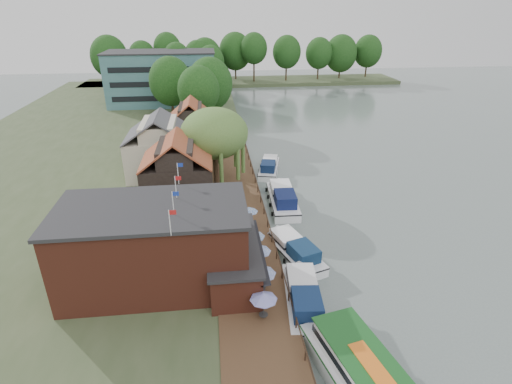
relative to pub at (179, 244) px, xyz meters
name	(u,v)px	position (x,y,z in m)	size (l,w,h in m)	color
ground	(333,271)	(14.00, 1.00, -4.65)	(260.00, 260.00, 0.00)	slate
land_bank	(96,154)	(-16.00, 36.00, -4.15)	(50.00, 140.00, 1.00)	#384728
quay_deck	(241,216)	(6.00, 11.00, -3.60)	(6.00, 50.00, 0.10)	#47301E
quay_rail	(263,209)	(8.70, 11.50, -3.15)	(0.20, 49.00, 1.00)	black
pub	(179,244)	(0.00, 0.00, 0.00)	(20.00, 11.00, 7.30)	maroon
hotel_block	(162,78)	(-8.00, 71.00, 2.50)	(25.40, 12.40, 12.30)	#38666B
cottage_a	(178,171)	(-1.00, 15.00, 0.60)	(8.60, 7.60, 8.50)	black
cottage_b	(160,145)	(-4.00, 25.00, 0.60)	(9.60, 8.60, 8.50)	beige
cottage_c	(191,127)	(0.00, 34.00, 0.60)	(7.60, 7.60, 8.50)	black
willow	(215,148)	(3.50, 20.00, 1.56)	(8.60, 8.60, 10.43)	#476B2D
umbrella_0	(263,306)	(6.42, -5.72, -2.36)	(2.10, 2.10, 2.38)	#1B1C98
umbrella_1	(262,280)	(6.67, -2.59, -2.36)	(2.40, 2.40, 2.38)	navy
umbrella_2	(258,257)	(6.80, 0.70, -2.36)	(2.28, 2.28, 2.38)	navy
umbrella_3	(253,242)	(6.61, 3.24, -2.36)	(2.26, 2.26, 2.38)	navy
umbrella_4	(249,217)	(6.70, 8.36, -2.36)	(1.94, 1.94, 2.38)	#1A4A90
cruiser_0	(304,294)	(10.06, -3.47, -3.42)	(3.27, 10.11, 2.46)	silver
cruiser_1	(294,247)	(10.66, 3.62, -3.47)	(3.15, 9.74, 2.36)	white
cruiser_2	(283,196)	(11.58, 15.01, -3.33)	(3.48, 10.74, 2.64)	white
cruiser_3	(269,165)	(11.51, 26.24, -3.55)	(2.96, 9.17, 2.19)	white
bank_tree_0	(199,101)	(1.21, 43.76, 2.59)	(7.48, 7.48, 12.48)	#143811
bank_tree_1	(210,92)	(3.27, 50.07, 2.93)	(8.78, 8.78, 13.16)	#143811
bank_tree_2	(171,87)	(-4.89, 57.77, 2.63)	(8.90, 8.90, 12.57)	#143811
bank_tree_3	(178,70)	(-4.65, 77.96, 3.22)	(6.50, 6.50, 13.74)	#143811
bank_tree_4	(211,68)	(3.87, 86.75, 2.46)	(7.43, 7.43, 12.23)	#143811
bank_tree_5	(198,63)	(0.07, 96.51, 2.77)	(7.61, 7.61, 12.84)	#143811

